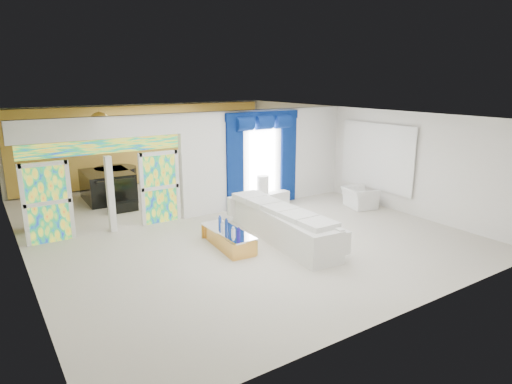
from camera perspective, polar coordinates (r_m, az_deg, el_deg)
floor at (r=12.34m, az=-4.23°, el=-3.98°), size 12.00×12.00×0.00m
dividing_wall at (r=13.90m, az=1.42°, el=4.53°), size 5.70×0.18×3.00m
dividing_header at (r=11.67m, az=-19.41°, el=7.90°), size 4.30×0.18×0.55m
stained_panel_left at (r=11.71m, az=-25.46°, el=-1.28°), size 0.95×0.04×2.00m
stained_panel_right at (r=12.37m, az=-12.36°, el=0.59°), size 0.95×0.04×2.00m
stained_transom at (r=11.72m, az=-19.22°, el=5.59°), size 4.00×0.05×0.35m
window_pane at (r=13.69m, az=0.79°, el=4.17°), size 1.00×0.02×2.30m
blue_drape_left at (r=13.15m, az=-2.76°, el=3.50°), size 0.55×0.10×2.80m
blue_drape_right at (r=14.25m, az=4.20°, el=4.33°), size 0.55×0.10×2.80m
blue_pelmet at (r=13.49m, az=0.88°, el=9.88°), size 2.60×0.12×0.25m
wall_mirror at (r=14.25m, az=15.39°, el=4.47°), size 0.04×2.70×1.90m
gold_curtains at (r=17.29m, az=-13.93°, el=6.06°), size 9.70×0.12×2.90m
white_sofa at (r=10.95m, az=3.29°, el=-4.31°), size 1.17×3.97×0.75m
coffee_table at (r=10.56m, az=-3.65°, el=-6.08°), size 0.73×1.80×0.39m
console_table at (r=13.90m, az=1.90°, el=-0.93°), size 1.28×0.47×0.42m
table_lamp at (r=13.61m, az=0.89°, el=0.91°), size 0.36×0.36×0.58m
armchair at (r=14.04m, az=13.27°, el=-0.71°), size 1.06×1.15×0.63m
grand_piano at (r=15.29m, az=-18.72°, el=0.77°), size 1.50×1.93×0.96m
piano_bench at (r=13.88m, az=-16.89°, el=-1.87°), size 0.87×0.36×0.29m
tv_console at (r=13.08m, az=-26.52°, el=-2.63°), size 0.55×0.50×0.79m
chandelier at (r=14.12m, az=-19.64°, el=8.57°), size 0.60×0.60×0.60m
decanters at (r=10.41m, az=-3.60°, el=-4.68°), size 0.21×1.18×0.27m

